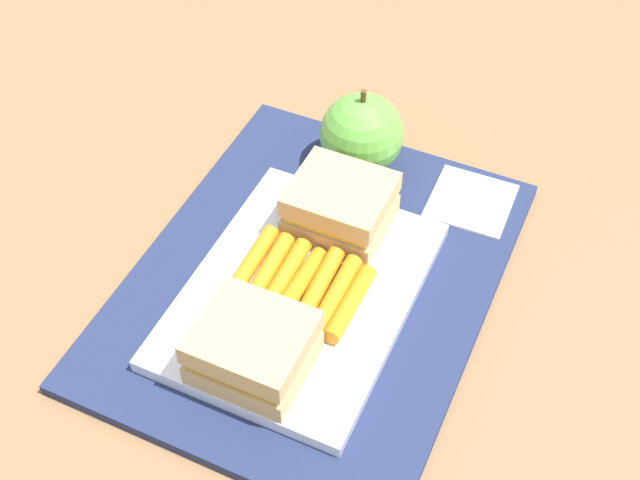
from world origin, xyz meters
TOP-DOWN VIEW (x-y plane):
  - ground_plane at (0.00, 0.00)m, footprint 2.40×2.40m
  - lunchbag_mat at (0.00, 0.00)m, footprint 0.36×0.28m
  - food_tray at (-0.03, 0.00)m, footprint 0.23×0.17m
  - sandwich_half_left at (-0.10, 0.00)m, footprint 0.07×0.08m
  - sandwich_half_right at (0.05, 0.00)m, footprint 0.07×0.08m
  - carrot_sticks_bundle at (-0.02, -0.00)m, footprint 0.08×0.10m
  - apple at (0.14, 0.02)m, footprint 0.08×0.08m
  - paper_napkin at (0.14, -0.09)m, footprint 0.07×0.07m

SIDE VIEW (x-z plane):
  - ground_plane at x=0.00m, z-range 0.00..0.00m
  - lunchbag_mat at x=0.00m, z-range 0.00..0.01m
  - paper_napkin at x=0.14m, z-range 0.01..0.01m
  - food_tray at x=-0.03m, z-range 0.01..0.02m
  - carrot_sticks_bundle at x=-0.02m, z-range 0.02..0.04m
  - sandwich_half_left at x=-0.10m, z-range 0.02..0.07m
  - sandwich_half_right at x=0.05m, z-range 0.02..0.07m
  - apple at x=0.14m, z-range 0.00..0.09m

